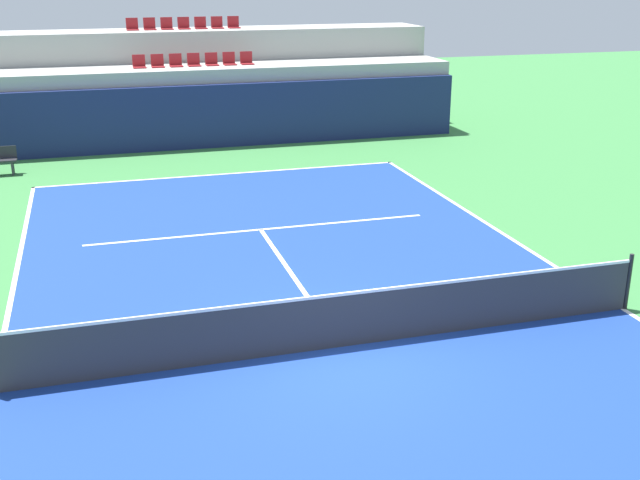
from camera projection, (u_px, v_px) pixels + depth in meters
ground_plane at (342, 347)px, 13.08m from camera, size 80.00×80.00×0.00m
court_surface at (342, 347)px, 13.08m from camera, size 11.00×24.00×0.01m
baseline_far at (222, 174)px, 23.90m from camera, size 11.00×0.10×0.00m
sideline_right at (622, 309)px, 14.51m from camera, size 0.10×24.00×0.00m
service_line_far at (261, 230)px, 18.87m from camera, size 8.26×0.10×0.00m
centre_service_line at (294, 277)px, 15.97m from camera, size 0.10×6.40×0.00m
back_wall at (202, 117)px, 27.08m from camera, size 18.60×0.30×2.18m
stands_tier_lower at (196, 104)px, 28.22m from camera, size 18.60×2.40×2.65m
stands_tier_upper at (187, 80)px, 30.22m from camera, size 18.60×2.40×3.75m
seating_row_lower at (194, 62)px, 27.83m from camera, size 4.25×0.44×0.44m
seating_row_upper at (184, 26)px, 29.65m from camera, size 4.25×0.44×0.44m
tennis_net at (342, 319)px, 12.91m from camera, size 11.08×0.08×1.07m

